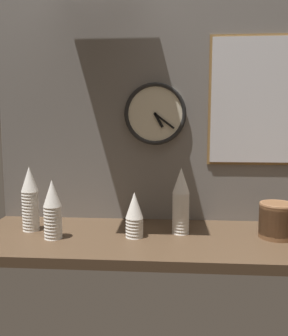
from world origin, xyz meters
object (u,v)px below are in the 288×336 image
Objects in this scene: bowl_stack_far_right at (277,220)px; wall_clock at (155,114)px; cup_stack_center_right at (181,201)px; cup_stack_far_left at (30,199)px; cup_stack_left at (53,209)px; menu_board at (255,101)px; cup_stack_center at (134,215)px.

wall_clock is at bearing 156.80° from bowl_stack_far_right.
cup_stack_center_right is 1.00× the size of cup_stack_far_left.
cup_stack_far_left reaches higher than cup_stack_left.
wall_clock is 0.46m from menu_board.
cup_stack_far_left is 1.91× the size of bowl_stack_far_right.
cup_stack_left is 1.64× the size of bowl_stack_far_right.
cup_stack_center is 0.77m from menu_board.
bowl_stack_far_right is (1.06, -0.02, -0.07)m from cup_stack_far_left.
cup_stack_left is at bearing -36.86° from cup_stack_far_left.
cup_stack_center_right is at bearing 175.96° from bowl_stack_far_right.
cup_stack_center is 0.67× the size of cup_stack_far_left.
cup_stack_center_right is at bearing -58.27° from wall_clock.
cup_stack_center is 0.78× the size of cup_stack_left.
wall_clock reaches higher than cup_stack_center.
cup_stack_center_right is at bearing 11.38° from cup_stack_left.
cup_stack_left is 1.02m from menu_board.
cup_stack_center_right reaches higher than bowl_stack_far_right.
menu_board reaches higher than bowl_stack_far_right.
bowl_stack_far_right is at bearing 3.69° from cup_stack_center.
cup_stack_left is 0.93m from bowl_stack_far_right.
bowl_stack_far_right is (0.92, 0.08, -0.05)m from cup_stack_left.
cup_stack_center is at bearing -105.83° from wall_clock.
bowl_stack_far_right is (0.59, 0.04, -0.02)m from cup_stack_center.
cup_stack_center is 0.50m from wall_clock.
cup_stack_center_right reaches higher than cup_stack_center.
cup_stack_center_right is 0.59m from menu_board.
cup_stack_center is at bearing -161.09° from cup_stack_center_right.
cup_stack_center is 0.21m from cup_stack_center_right.
cup_stack_center is 0.59m from bowl_stack_far_right.
cup_stack_center_right is 0.40m from bowl_stack_far_right.
bowl_stack_far_right is at bearing -1.21° from cup_stack_far_left.
bowl_stack_far_right is 0.71m from wall_clock.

